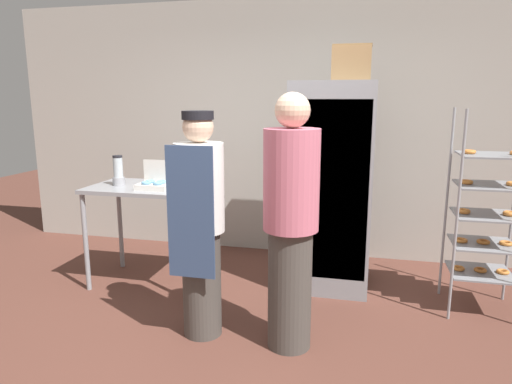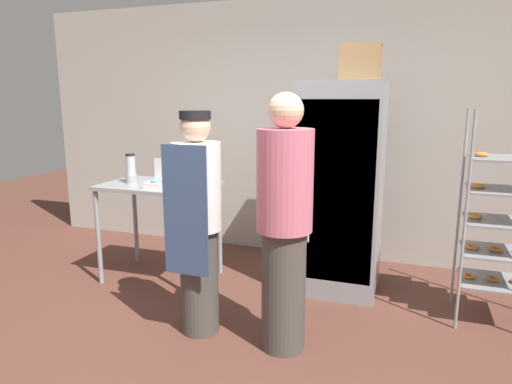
{
  "view_description": "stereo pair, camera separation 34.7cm",
  "coord_description": "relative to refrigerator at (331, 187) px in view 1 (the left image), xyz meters",
  "views": [
    {
      "loc": [
        0.88,
        -2.67,
        1.73
      ],
      "look_at": [
        0.09,
        0.64,
        1.03
      ],
      "focal_mm": 32.0,
      "sensor_mm": 36.0,
      "label": 1
    },
    {
      "loc": [
        1.21,
        -2.57,
        1.73
      ],
      "look_at": [
        0.09,
        0.64,
        1.03
      ],
      "focal_mm": 32.0,
      "sensor_mm": 36.0,
      "label": 2
    }
  ],
  "objects": [
    {
      "name": "blender_pitcher",
      "position": [
        -1.92,
        -0.39,
        0.13
      ],
      "size": [
        0.11,
        0.11,
        0.28
      ],
      "color": "#99999E",
      "rests_on": "prep_counter"
    },
    {
      "name": "cardboard_storage_box",
      "position": [
        0.14,
        -0.02,
        1.08
      ],
      "size": [
        0.33,
        0.31,
        0.3
      ],
      "color": "#937047",
      "rests_on": "refrigerator"
    },
    {
      "name": "person_customer",
      "position": [
        -0.18,
        -1.19,
        -0.03
      ],
      "size": [
        0.38,
        0.38,
        1.77
      ],
      "color": "#47423D",
      "rests_on": "ground_plane"
    },
    {
      "name": "person_baker",
      "position": [
        -0.84,
        -1.17,
        -0.08
      ],
      "size": [
        0.35,
        0.37,
        1.65
      ],
      "color": "#47423D",
      "rests_on": "ground_plane"
    },
    {
      "name": "ground_plane",
      "position": [
        -0.6,
        -1.46,
        -0.94
      ],
      "size": [
        14.0,
        14.0,
        0.0
      ],
      "primitive_type": "plane",
      "color": "brown"
    },
    {
      "name": "back_wall",
      "position": [
        -0.6,
        0.9,
        0.45
      ],
      "size": [
        6.4,
        0.12,
        2.78
      ],
      "primitive_type": "cube",
      "color": "#ADA89E",
      "rests_on": "ground_plane"
    },
    {
      "name": "prep_counter",
      "position": [
        -1.65,
        -0.35,
        -0.12
      ],
      "size": [
        1.05,
        0.68,
        0.94
      ],
      "color": "gray",
      "rests_on": "ground_plane"
    },
    {
      "name": "donut_box",
      "position": [
        -1.52,
        -0.47,
        0.05
      ],
      "size": [
        0.29,
        0.21,
        0.25
      ],
      "color": "silver",
      "rests_on": "prep_counter"
    },
    {
      "name": "baking_rack",
      "position": [
        1.26,
        -0.25,
        -0.13
      ],
      "size": [
        0.55,
        0.51,
        1.66
      ],
      "color": "#93969B",
      "rests_on": "ground_plane"
    },
    {
      "name": "refrigerator",
      "position": [
        0.0,
        0.0,
        0.0
      ],
      "size": [
        0.73,
        0.72,
        1.88
      ],
      "color": "gray",
      "rests_on": "ground_plane"
    }
  ]
}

